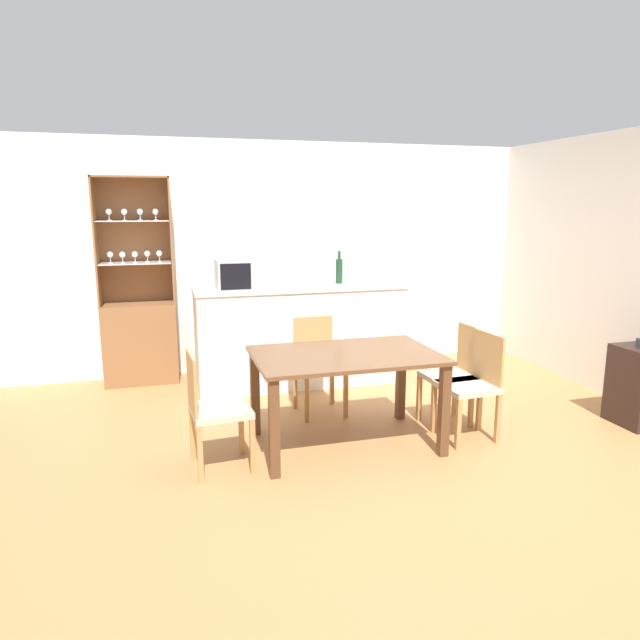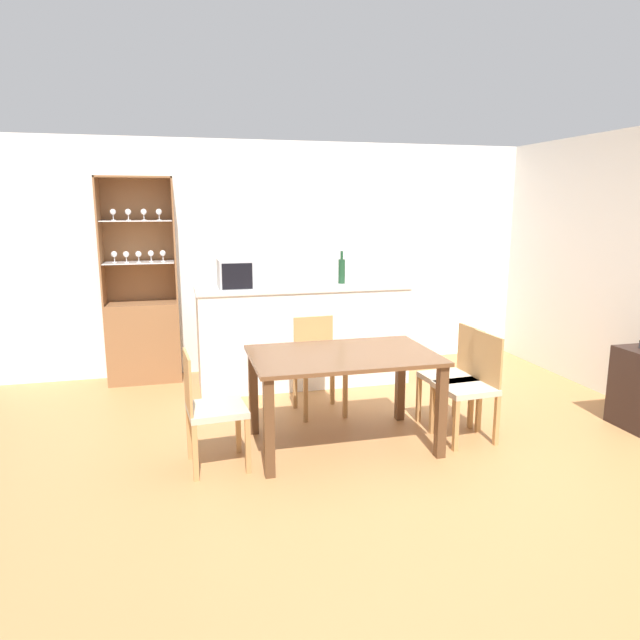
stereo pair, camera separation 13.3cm
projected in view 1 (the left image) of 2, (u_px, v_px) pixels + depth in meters
ground_plane at (396, 454)px, 4.33m from camera, size 18.00×18.00×0.00m
wall_back at (308, 256)px, 6.56m from camera, size 6.80×0.06×2.55m
kitchen_counter at (301, 335)px, 5.96m from camera, size 2.19×0.61×1.04m
display_cabinet at (140, 326)px, 5.99m from camera, size 0.75×0.38×2.14m
dining_table at (346, 367)px, 4.38m from camera, size 1.41×0.91×0.74m
dining_chair_side_right_far at (454, 375)px, 4.82m from camera, size 0.43×0.43×0.86m
dining_chair_head_far at (318, 365)px, 5.15m from camera, size 0.42×0.42×0.86m
dining_chair_side_left_near at (215, 410)px, 4.02m from camera, size 0.43×0.43×0.86m
dining_chair_side_right_near at (471, 385)px, 4.56m from camera, size 0.43×0.43×0.86m
microwave at (240, 274)px, 5.65m from camera, size 0.46×0.40×0.29m
wine_bottle at (339, 270)px, 6.04m from camera, size 0.07×0.07×0.34m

